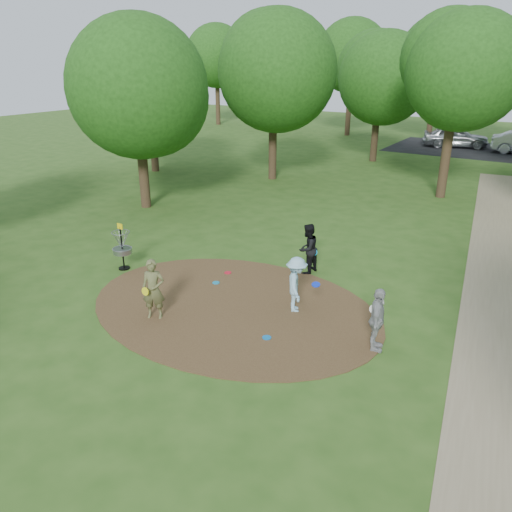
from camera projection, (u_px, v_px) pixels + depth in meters
The scene contains 14 objects.
ground at pixel (233, 307), 13.74m from camera, with size 100.00×100.00×0.00m, color #2D5119.
dirt_clearing at pixel (233, 306), 13.73m from camera, with size 8.40×8.40×0.02m, color #47301C.
footpath at pixel (500, 341), 12.08m from camera, with size 2.00×40.00×0.01m, color #8C7A5B.
parking_lot at pixel (490, 151), 36.29m from camera, with size 14.00×8.00×0.01m, color black.
player_observer_with_disc at pixel (153, 289), 12.87m from camera, with size 0.71×0.63×1.63m.
player_throwing_with_disc at pixel (296, 285), 13.26m from camera, with size 1.19×1.15×1.54m.
player_walking_with_disc at pixel (308, 249), 15.63m from camera, with size 0.71×0.86×1.61m.
player_waiting_with_disc at pixel (377, 320), 11.45m from camera, with size 0.61×0.98×1.56m.
disc_ground_cyan at pixel (216, 283), 15.13m from camera, with size 0.22×0.22×0.02m, color #1685B6.
disc_ground_blue at pixel (267, 337), 12.17m from camera, with size 0.22×0.22×0.02m, color blue.
disc_ground_red at pixel (228, 273), 15.83m from camera, with size 0.22×0.22×0.02m, color red.
car_left at pixel (456, 137), 37.72m from camera, with size 1.88×4.68×1.59m, color #9EA1A5.
disc_golf_basket at pixel (122, 243), 15.88m from camera, with size 0.63×0.63×1.54m.
tree_ring at pixel (396, 89), 18.65m from camera, with size 37.31×45.95×9.66m.
Camera 1 is at (7.08, -10.00, 6.40)m, focal length 35.00 mm.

